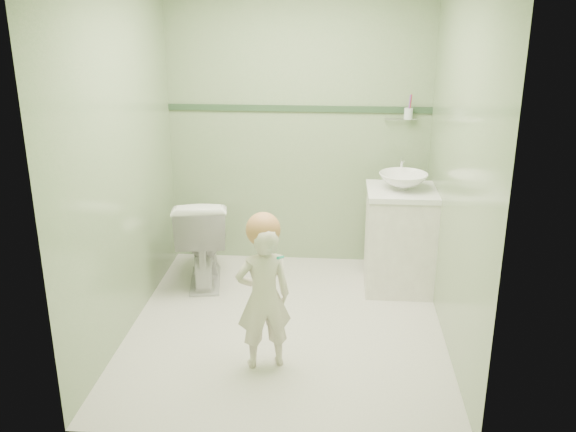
{
  "coord_description": "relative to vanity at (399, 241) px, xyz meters",
  "views": [
    {
      "loc": [
        0.33,
        -3.98,
        2.22
      ],
      "look_at": [
        0.0,
        0.15,
        0.78
      ],
      "focal_mm": 39.19,
      "sensor_mm": 36.0,
      "label": 1
    }
  ],
  "objects": [
    {
      "name": "ground",
      "position": [
        -0.84,
        -0.7,
        -0.4
      ],
      "size": [
        2.5,
        2.5,
        0.0
      ],
      "primitive_type": "plane",
      "color": "silver",
      "rests_on": "ground"
    },
    {
      "name": "toilet",
      "position": [
        -1.58,
        -0.0,
        -0.03
      ],
      "size": [
        0.53,
        0.79,
        0.74
      ],
      "primitive_type": "imported",
      "rotation": [
        0.0,
        0.0,
        3.31
      ],
      "color": "white",
      "rests_on": "ground"
    },
    {
      "name": "teal_toothbrush",
      "position": [
        -0.83,
        -1.3,
        0.39
      ],
      "size": [
        0.1,
        0.14,
        0.08
      ],
      "color": "#0E9B83",
      "rests_on": "toddler"
    },
    {
      "name": "toddler",
      "position": [
        -0.94,
        -1.21,
        0.07
      ],
      "size": [
        0.4,
        0.32,
        0.95
      ],
      "primitive_type": "imported",
      "rotation": [
        0.0,
        0.0,
        3.44
      ],
      "color": "beige",
      "rests_on": "ground"
    },
    {
      "name": "cup_holder",
      "position": [
        0.05,
        0.48,
        0.93
      ],
      "size": [
        0.26,
        0.07,
        0.21
      ],
      "color": "silver",
      "rests_on": "room_shell"
    },
    {
      "name": "faucet",
      "position": [
        0.0,
        0.19,
        0.57
      ],
      "size": [
        0.03,
        0.13,
        0.18
      ],
      "color": "silver",
      "rests_on": "counter"
    },
    {
      "name": "trim_stripe",
      "position": [
        -0.84,
        0.54,
        0.95
      ],
      "size": [
        2.2,
        0.02,
        0.05
      ],
      "primitive_type": "cube",
      "color": "#2F4B30",
      "rests_on": "room_shell"
    },
    {
      "name": "vanity",
      "position": [
        0.0,
        0.0,
        0.0
      ],
      "size": [
        0.52,
        0.5,
        0.8
      ],
      "primitive_type": "cube",
      "color": "white",
      "rests_on": "ground"
    },
    {
      "name": "basin",
      "position": [
        0.0,
        0.0,
        0.49
      ],
      "size": [
        0.37,
        0.37,
        0.13
      ],
      "primitive_type": "imported",
      "color": "white",
      "rests_on": "counter"
    },
    {
      "name": "room_shell",
      "position": [
        -0.84,
        -0.7,
        0.8
      ],
      "size": [
        2.5,
        2.54,
        2.4
      ],
      "color": "#8AA978",
      "rests_on": "ground"
    },
    {
      "name": "counter",
      "position": [
        0.0,
        0.0,
        0.41
      ],
      "size": [
        0.54,
        0.52,
        0.04
      ],
      "primitive_type": "cube",
      "color": "white",
      "rests_on": "vanity"
    },
    {
      "name": "hair_cap",
      "position": [
        -0.94,
        -1.18,
        0.51
      ],
      "size": [
        0.21,
        0.21,
        0.21
      ],
      "primitive_type": "sphere",
      "color": "#C1804C",
      "rests_on": "toddler"
    }
  ]
}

